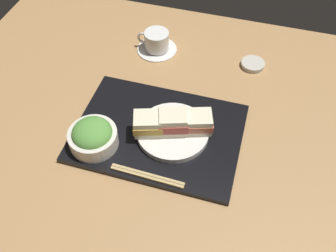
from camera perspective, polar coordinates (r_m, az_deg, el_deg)
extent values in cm
cube|color=tan|center=(105.18, 0.10, 1.43)|extent=(140.00, 100.00, 3.00)
cube|color=black|center=(98.77, -1.50, -1.04)|extent=(43.83, 31.62, 1.45)
cylinder|color=white|center=(96.99, 0.74, -0.87)|extent=(19.13, 19.13, 1.67)
cube|color=#EFE5C1|center=(95.59, -3.07, -0.41)|extent=(8.43, 7.54, 1.68)
cube|color=gold|center=(94.08, -3.12, 0.32)|extent=(8.97, 7.99, 2.20)
cube|color=#EFE5C1|center=(92.59, -3.17, 1.08)|extent=(8.43, 7.54, 1.68)
cube|color=#EFE5C1|center=(95.66, 0.75, -0.24)|extent=(8.43, 7.54, 1.74)
cube|color=#B74C42|center=(93.99, 0.77, 0.58)|extent=(9.00, 8.07, 2.56)
cube|color=#EFE5C1|center=(92.34, 0.78, 1.43)|extent=(8.43, 7.54, 1.74)
cube|color=#EFE5C1|center=(96.23, 4.55, -0.10)|extent=(8.43, 7.54, 1.60)
cube|color=#CC6B4C|center=(94.81, 4.62, 0.60)|extent=(8.98, 7.94, 2.07)
cube|color=#EFE5C1|center=(93.41, 4.69, 1.31)|extent=(8.43, 7.54, 1.60)
cylinder|color=silver|center=(95.80, -11.46, -1.89)|extent=(12.54, 12.54, 4.43)
ellipsoid|color=#5B9E42|center=(94.08, -11.66, -1.07)|extent=(10.25, 10.25, 5.64)
cube|color=tan|center=(89.78, -3.31, -7.93)|extent=(18.59, 1.11, 0.70)
cube|color=tan|center=(90.17, -3.13, -7.51)|extent=(18.59, 1.11, 0.70)
cylinder|color=white|center=(123.86, -1.72, 11.87)|extent=(12.96, 12.96, 0.80)
cylinder|color=white|center=(121.77, -1.76, 13.09)|extent=(7.90, 7.90, 5.90)
cylinder|color=#382111|center=(120.22, -1.79, 14.05)|extent=(7.27, 7.27, 0.40)
torus|color=white|center=(122.98, -3.84, 13.43)|extent=(4.11, 0.81, 4.10)
cylinder|color=beige|center=(120.46, 12.96, 9.28)|extent=(7.34, 7.34, 1.46)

